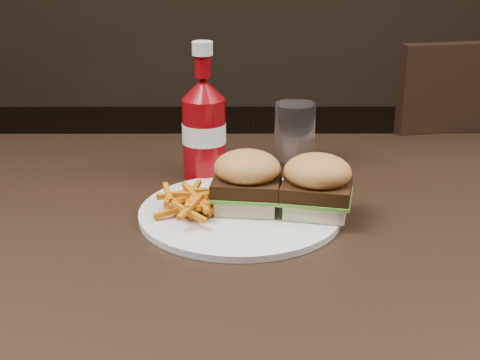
{
  "coord_description": "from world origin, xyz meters",
  "views": [
    {
      "loc": [
        -0.02,
        -0.84,
        1.13
      ],
      "look_at": [
        -0.02,
        0.02,
        0.8
      ],
      "focal_mm": 50.0,
      "sensor_mm": 36.0,
      "label": 1
    }
  ],
  "objects_px": {
    "plate": "(240,213)",
    "ketchup_bottle": "(204,141)",
    "chair_far": "(436,230)",
    "dining_table": "(256,232)",
    "tumbler": "(295,135)"
  },
  "relations": [
    {
      "from": "plate",
      "to": "dining_table",
      "type": "bearing_deg",
      "value": -21.25
    },
    {
      "from": "chair_far",
      "to": "dining_table",
      "type": "bearing_deg",
      "value": 43.96
    },
    {
      "from": "plate",
      "to": "chair_far",
      "type": "bearing_deg",
      "value": 52.79
    },
    {
      "from": "ketchup_bottle",
      "to": "tumbler",
      "type": "distance_m",
      "value": 0.15
    },
    {
      "from": "chair_far",
      "to": "plate",
      "type": "bearing_deg",
      "value": 42.33
    },
    {
      "from": "tumbler",
      "to": "ketchup_bottle",
      "type": "bearing_deg",
      "value": -161.47
    },
    {
      "from": "plate",
      "to": "tumbler",
      "type": "bearing_deg",
      "value": 66.19
    },
    {
      "from": "dining_table",
      "to": "plate",
      "type": "xyz_separation_m",
      "value": [
        -0.02,
        0.01,
        0.03
      ]
    },
    {
      "from": "chair_far",
      "to": "ketchup_bottle",
      "type": "xyz_separation_m",
      "value": [
        -0.54,
        -0.48,
        0.38
      ]
    },
    {
      "from": "dining_table",
      "to": "chair_far",
      "type": "distance_m",
      "value": 0.85
    },
    {
      "from": "tumbler",
      "to": "dining_table",
      "type": "bearing_deg",
      "value": -107.83
    },
    {
      "from": "chair_far",
      "to": "plate",
      "type": "distance_m",
      "value": 0.86
    },
    {
      "from": "plate",
      "to": "ketchup_bottle",
      "type": "relative_size",
      "value": 2.07
    },
    {
      "from": "dining_table",
      "to": "ketchup_bottle",
      "type": "distance_m",
      "value": 0.2
    },
    {
      "from": "chair_far",
      "to": "ketchup_bottle",
      "type": "bearing_deg",
      "value": 31.22
    }
  ]
}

